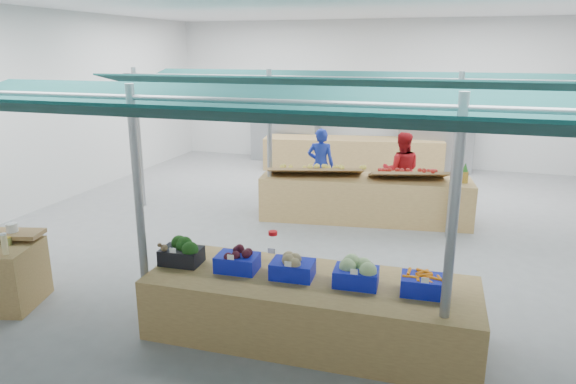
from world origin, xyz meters
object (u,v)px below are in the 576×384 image
Objects in this scene: fruit_counter at (364,199)px; vendor_left at (321,165)px; veg_counter at (310,308)px; vendor_right at (401,170)px.

fruit_counter is 2.50× the size of vendor_left.
vendor_left is (-1.34, 5.69, 0.45)m from veg_counter.
vendor_left is 1.00× the size of vendor_right.
vendor_right is at bearing 172.02° from vendor_left.
fruit_counter is 1.67m from vendor_left.
veg_counter is 5.73m from vendor_right.
vendor_right reaches higher than veg_counter.
vendor_right is at bearing 83.73° from veg_counter.
veg_counter is at bearing 77.35° from vendor_right.
vendor_left and vendor_right have the same top height.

